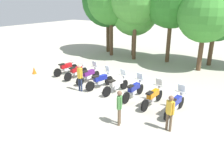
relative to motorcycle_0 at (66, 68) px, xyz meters
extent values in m
plane|color=#ADA899|center=(4.43, -0.86, -0.50)|extent=(80.00, 80.00, 0.00)
cylinder|color=black|center=(0.09, 0.74, -0.18)|extent=(0.18, 0.65, 0.64)
cylinder|color=black|center=(-0.10, -0.80, -0.18)|extent=(0.18, 0.65, 0.64)
cube|color=silver|center=(0.09, 0.74, 0.16)|extent=(0.16, 0.37, 0.04)
cube|color=red|center=(0.01, 0.02, 0.17)|extent=(0.37, 0.97, 0.30)
cube|color=silver|center=(0.00, -0.03, -0.10)|extent=(0.27, 0.42, 0.24)
cube|color=black|center=(-0.04, -0.38, 0.36)|extent=(0.29, 0.47, 0.08)
cylinder|color=silver|center=(0.08, 0.65, 0.13)|extent=(0.08, 0.23, 0.64)
cylinder|color=silver|center=(0.07, 0.56, 0.47)|extent=(0.62, 0.11, 0.04)
sphere|color=silver|center=(0.09, 0.69, 0.35)|extent=(0.18, 0.18, 0.16)
cylinder|color=silver|center=(-0.20, -0.31, -0.16)|extent=(0.15, 0.70, 0.07)
cylinder|color=black|center=(1.32, 0.49, -0.18)|extent=(0.15, 0.65, 0.64)
cylinder|color=black|center=(1.21, -1.05, -0.18)|extent=(0.15, 0.65, 0.64)
cube|color=silver|center=(1.32, 0.49, 0.16)|extent=(0.15, 0.37, 0.04)
cube|color=red|center=(1.27, -0.23, 0.17)|extent=(0.33, 0.97, 0.30)
cube|color=silver|center=(1.27, -0.28, -0.10)|extent=(0.25, 0.42, 0.24)
cube|color=black|center=(1.24, -0.63, 0.36)|extent=(0.27, 0.46, 0.08)
cylinder|color=silver|center=(1.32, 0.40, 0.13)|extent=(0.07, 0.23, 0.64)
cylinder|color=silver|center=(1.31, 0.31, 0.47)|extent=(0.62, 0.08, 0.04)
sphere|color=silver|center=(1.32, 0.44, 0.35)|extent=(0.17, 0.17, 0.16)
cylinder|color=silver|center=(1.08, -0.57, -0.16)|extent=(0.12, 0.70, 0.07)
cylinder|color=black|center=(2.60, 0.33, -0.18)|extent=(0.16, 0.65, 0.64)
cylinder|color=black|center=(2.46, -1.21, -0.18)|extent=(0.16, 0.65, 0.64)
cube|color=silver|center=(2.60, 0.33, 0.16)|extent=(0.15, 0.37, 0.04)
cube|color=#59196B|center=(2.54, -0.39, 0.17)|extent=(0.34, 0.97, 0.30)
cube|color=silver|center=(2.53, -0.44, -0.10)|extent=(0.25, 0.42, 0.24)
cube|color=black|center=(2.50, -0.79, 0.36)|extent=(0.28, 0.46, 0.08)
cylinder|color=silver|center=(2.59, 0.24, 0.13)|extent=(0.07, 0.23, 0.64)
cylinder|color=silver|center=(2.58, 0.15, 0.47)|extent=(0.62, 0.09, 0.04)
sphere|color=silver|center=(2.59, 0.28, 0.35)|extent=(0.17, 0.17, 0.16)
cylinder|color=silver|center=(2.35, -0.73, -0.16)|extent=(0.13, 0.70, 0.07)
cube|color=silver|center=(2.59, 0.21, 0.67)|extent=(0.37, 0.16, 0.39)
cylinder|color=black|center=(3.99, -0.08, -0.18)|extent=(0.26, 0.64, 0.64)
cylinder|color=black|center=(3.60, -1.58, -0.18)|extent=(0.26, 0.64, 0.64)
cube|color=silver|center=(3.99, -0.08, 0.16)|extent=(0.21, 0.38, 0.04)
cube|color=navy|center=(3.81, -0.78, 0.17)|extent=(0.49, 0.98, 0.30)
cube|color=silver|center=(3.80, -0.83, -0.10)|extent=(0.31, 0.44, 0.24)
cube|color=black|center=(3.71, -1.17, 0.36)|extent=(0.34, 0.49, 0.08)
cylinder|color=silver|center=(3.97, -0.17, 0.13)|extent=(0.11, 0.23, 0.64)
cylinder|color=silver|center=(3.95, -0.25, 0.47)|extent=(0.61, 0.19, 0.04)
sphere|color=silver|center=(3.98, -0.13, 0.35)|extent=(0.20, 0.20, 0.16)
cylinder|color=silver|center=(3.57, -1.08, -0.16)|extent=(0.24, 0.70, 0.07)
cube|color=silver|center=(3.96, -0.20, 0.67)|extent=(0.38, 0.22, 0.39)
cylinder|color=black|center=(5.21, -0.16, -0.18)|extent=(0.22, 0.65, 0.64)
cylinder|color=black|center=(4.92, -1.68, -0.18)|extent=(0.22, 0.65, 0.64)
cube|color=silver|center=(5.21, -0.16, 0.16)|extent=(0.18, 0.38, 0.04)
cube|color=silver|center=(5.07, -0.87, 0.17)|extent=(0.43, 0.98, 0.30)
cube|color=silver|center=(5.06, -0.92, -0.10)|extent=(0.29, 0.43, 0.24)
cube|color=black|center=(5.00, -1.26, 0.36)|extent=(0.32, 0.48, 0.08)
cylinder|color=silver|center=(5.19, -0.25, 0.13)|extent=(0.09, 0.23, 0.64)
cylinder|color=silver|center=(5.17, -0.34, 0.47)|extent=(0.62, 0.15, 0.04)
sphere|color=silver|center=(5.20, -0.21, 0.35)|extent=(0.19, 0.19, 0.16)
cylinder|color=silver|center=(4.85, -1.18, -0.16)|extent=(0.20, 0.70, 0.07)
cube|color=silver|center=(5.18, -0.28, 0.67)|extent=(0.38, 0.20, 0.39)
cylinder|color=black|center=(6.38, -0.27, -0.18)|extent=(0.14, 0.65, 0.64)
cylinder|color=black|center=(6.27, -1.81, -0.18)|extent=(0.14, 0.65, 0.64)
cube|color=silver|center=(6.38, -0.27, 0.16)|extent=(0.14, 0.37, 0.04)
cube|color=navy|center=(6.33, -0.99, 0.17)|extent=(0.33, 0.97, 0.30)
cube|color=silver|center=(6.33, -1.04, -0.10)|extent=(0.25, 0.41, 0.24)
cube|color=black|center=(6.30, -1.39, 0.36)|extent=(0.27, 0.46, 0.08)
cylinder|color=silver|center=(6.38, -0.36, 0.13)|extent=(0.07, 0.23, 0.64)
cylinder|color=silver|center=(6.37, -0.45, 0.47)|extent=(0.62, 0.08, 0.04)
sphere|color=silver|center=(6.38, -0.32, 0.35)|extent=(0.17, 0.17, 0.16)
cylinder|color=silver|center=(6.15, -1.33, -0.16)|extent=(0.12, 0.70, 0.07)
cube|color=silver|center=(6.37, -0.39, 0.67)|extent=(0.37, 0.16, 0.39)
cylinder|color=black|center=(7.67, -0.53, -0.18)|extent=(0.16, 0.65, 0.64)
cylinder|color=black|center=(7.52, -2.07, -0.18)|extent=(0.16, 0.65, 0.64)
cube|color=silver|center=(7.67, -0.53, 0.16)|extent=(0.15, 0.37, 0.04)
cube|color=orange|center=(7.60, -1.25, 0.17)|extent=(0.35, 0.97, 0.30)
cube|color=silver|center=(7.60, -1.30, -0.10)|extent=(0.26, 0.42, 0.24)
cube|color=black|center=(7.56, -1.65, 0.36)|extent=(0.28, 0.46, 0.08)
cylinder|color=silver|center=(7.66, -0.62, 0.13)|extent=(0.07, 0.23, 0.64)
cylinder|color=silver|center=(7.65, -0.71, 0.47)|extent=(0.62, 0.10, 0.04)
sphere|color=silver|center=(7.67, -0.58, 0.35)|extent=(0.17, 0.17, 0.16)
cylinder|color=silver|center=(7.41, -1.58, -0.16)|extent=(0.14, 0.70, 0.07)
cube|color=silver|center=(7.66, -0.65, 0.67)|extent=(0.37, 0.17, 0.39)
cylinder|color=black|center=(8.94, -0.74, -0.18)|extent=(0.17, 0.65, 0.64)
cylinder|color=black|center=(8.78, -2.28, -0.18)|extent=(0.17, 0.65, 0.64)
cube|color=silver|center=(8.94, -0.74, 0.16)|extent=(0.16, 0.37, 0.04)
cube|color=navy|center=(8.87, -1.46, 0.17)|extent=(0.36, 0.97, 0.30)
cube|color=silver|center=(8.86, -1.51, -0.10)|extent=(0.26, 0.42, 0.24)
cube|color=black|center=(8.82, -1.86, 0.36)|extent=(0.29, 0.46, 0.08)
cylinder|color=silver|center=(8.94, -0.83, 0.13)|extent=(0.07, 0.23, 0.64)
cylinder|color=silver|center=(8.93, -0.92, 0.47)|extent=(0.62, 0.10, 0.04)
sphere|color=silver|center=(8.94, -0.79, 0.35)|extent=(0.18, 0.18, 0.16)
cylinder|color=silver|center=(8.67, -1.79, -0.16)|extent=(0.15, 0.70, 0.07)
cube|color=silver|center=(8.93, -0.86, 0.67)|extent=(0.37, 0.17, 0.39)
cylinder|color=#232D4C|center=(3.01, -1.90, -0.08)|extent=(0.11, 0.11, 0.85)
cylinder|color=#232D4C|center=(3.18, -1.90, -0.08)|extent=(0.11, 0.11, 0.85)
cube|color=gold|center=(3.09, -1.90, 0.67)|extent=(0.23, 0.21, 0.64)
cylinder|color=gold|center=(2.93, -1.91, 0.69)|extent=(0.08, 0.08, 0.61)
cylinder|color=gold|center=(3.25, -1.89, 0.69)|extent=(0.08, 0.08, 0.61)
sphere|color=#DBAD89|center=(3.09, -1.90, 1.14)|extent=(0.24, 0.24, 0.23)
cylinder|color=brown|center=(9.18, -3.10, -0.10)|extent=(0.13, 0.13, 0.80)
cylinder|color=brown|center=(9.01, -3.06, -0.10)|extent=(0.13, 0.13, 0.80)
cube|color=gold|center=(9.10, -3.08, 0.59)|extent=(0.26, 0.24, 0.60)
cylinder|color=gold|center=(9.25, -3.11, 0.61)|extent=(0.10, 0.10, 0.57)
cylinder|color=gold|center=(8.94, -3.04, 0.61)|extent=(0.10, 0.10, 0.57)
sphere|color=brown|center=(9.10, -3.08, 1.03)|extent=(0.26, 0.26, 0.22)
cylinder|color=brown|center=(7.10, -3.91, -0.10)|extent=(0.14, 0.14, 0.80)
cylinder|color=brown|center=(7.05, -3.75, -0.10)|extent=(0.14, 0.14, 0.80)
cube|color=#4C8C47|center=(7.08, -3.83, 0.60)|extent=(0.26, 0.27, 0.60)
cylinder|color=#4C8C47|center=(7.13, -3.99, 0.62)|extent=(0.10, 0.10, 0.57)
cylinder|color=#4C8C47|center=(7.03, -3.68, 0.62)|extent=(0.10, 0.10, 0.57)
sphere|color=brown|center=(7.08, -3.83, 1.04)|extent=(0.27, 0.27, 0.22)
cylinder|color=brown|center=(-1.68, 8.20, 1.23)|extent=(0.36, 0.36, 3.47)
sphere|color=#236623|center=(-1.68, 8.20, 4.83)|extent=(5.31, 5.31, 5.31)
cylinder|color=brown|center=(-0.45, 7.00, 1.37)|extent=(0.36, 0.36, 3.75)
sphere|color=#3D8E33|center=(-0.45, 7.00, 4.87)|extent=(4.64, 4.64, 4.64)
cylinder|color=brown|center=(1.45, 8.22, 0.86)|extent=(0.36, 0.36, 2.72)
sphere|color=#4C9E3D|center=(1.45, 8.22, 3.84)|extent=(4.63, 4.63, 4.63)
cylinder|color=brown|center=(2.25, 6.85, 1.48)|extent=(0.36, 0.36, 3.97)
cylinder|color=brown|center=(5.29, 7.67, 1.37)|extent=(0.36, 0.36, 3.74)
sphere|color=#2D7A28|center=(5.29, 7.67, 4.89)|extent=(4.72, 4.72, 4.72)
cylinder|color=brown|center=(8.29, 6.54, 0.95)|extent=(0.36, 0.36, 2.90)
sphere|color=#3D8E33|center=(8.29, 6.54, 3.86)|extent=(4.16, 4.16, 4.16)
cylinder|color=brown|center=(8.74, 8.63, 0.93)|extent=(0.36, 0.36, 2.87)
sphere|color=#236623|center=(8.74, 8.63, 4.14)|extent=(5.06, 5.06, 5.06)
cone|color=orange|center=(-2.12, -1.31, -0.23)|extent=(0.32, 0.32, 0.55)
camera|label=1|loc=(11.36, -11.01, 4.78)|focal=33.93mm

